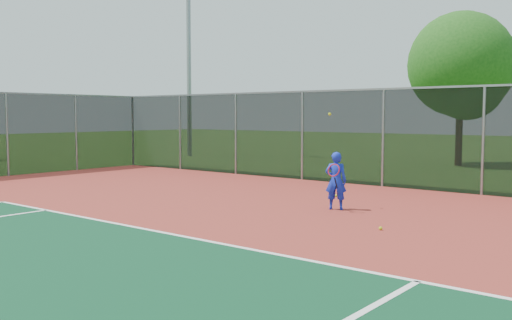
{
  "coord_description": "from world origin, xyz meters",
  "views": [
    {
      "loc": [
        4.97,
        -4.08,
        2.22
      ],
      "look_at": [
        -2.37,
        5.0,
        1.3
      ],
      "focal_mm": 40.0,
      "sensor_mm": 36.0,
      "label": 1
    }
  ],
  "objects": [
    {
      "name": "tennis_player",
      "position": [
        -1.87,
        7.34,
        0.7
      ],
      "size": [
        0.59,
        0.66,
        2.26
      ],
      "color": "#152ECD",
      "rests_on": "court_apron"
    },
    {
      "name": "tree_back_left",
      "position": [
        -3.73,
        20.92,
        4.21
      ],
      "size": [
        4.57,
        4.57,
        6.71
      ],
      "color": "#382614",
      "rests_on": "ground"
    },
    {
      "name": "ground",
      "position": [
        0.0,
        0.0,
        0.0
      ],
      "size": [
        120.0,
        120.0,
        0.0
      ],
      "primitive_type": "plane",
      "color": "#2F5D1A",
      "rests_on": "ground"
    },
    {
      "name": "court_apron",
      "position": [
        0.0,
        2.0,
        0.01
      ],
      "size": [
        30.0,
        20.0,
        0.02
      ],
      "primitive_type": "cube",
      "color": "maroon",
      "rests_on": "ground"
    },
    {
      "name": "fence_back",
      "position": [
        0.0,
        12.0,
        1.56
      ],
      "size": [
        30.0,
        0.06,
        3.03
      ],
      "color": "black",
      "rests_on": "court_apron"
    },
    {
      "name": "practice_ball_3",
      "position": [
        0.05,
        5.81,
        0.06
      ],
      "size": [
        0.07,
        0.07,
        0.07
      ],
      "primitive_type": "sphere",
      "color": "#AFC717",
      "rests_on": "court_apron"
    },
    {
      "name": "floodlight_nw",
      "position": [
        -17.17,
        17.59,
        6.96
      ],
      "size": [
        0.9,
        0.4,
        12.37
      ],
      "color": "gray",
      "rests_on": "ground"
    },
    {
      "name": "practice_ball_1",
      "position": [
        -2.92,
        9.12,
        0.06
      ],
      "size": [
        0.07,
        0.07,
        0.07
      ],
      "primitive_type": "sphere",
      "color": "#AFC717",
      "rests_on": "court_apron"
    }
  ]
}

